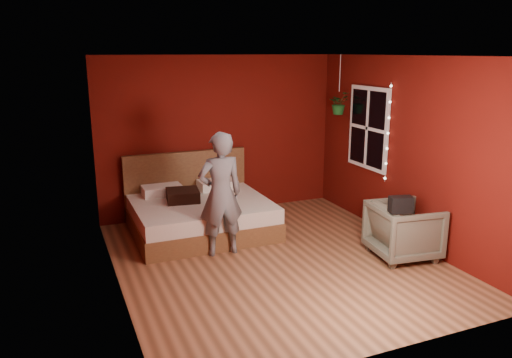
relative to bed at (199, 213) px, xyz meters
name	(u,v)px	position (x,y,z in m)	size (l,w,h in m)	color
floor	(277,260)	(0.61, -1.45, -0.28)	(4.50, 4.50, 0.00)	#975D3C
room_walls	(278,133)	(0.61, -1.45, 1.39)	(4.04, 4.54, 2.62)	#560E09
window	(368,128)	(2.58, -0.55, 1.22)	(0.05, 0.97, 1.27)	white
fairy_lights	(388,133)	(2.55, -1.07, 1.22)	(0.04, 0.04, 1.45)	silver
bed	(199,213)	(0.00, 0.00, 0.00)	(1.99, 1.69, 1.10)	brown
person	(220,194)	(0.02, -0.95, 0.55)	(0.61, 0.40, 1.66)	slate
armchair	(404,231)	(2.20, -1.99, 0.08)	(0.79, 0.81, 0.74)	#5E5B4A
handbag	(401,204)	(1.91, -2.25, 0.55)	(0.28, 0.14, 0.20)	black
throw_pillow	(183,195)	(-0.24, 0.03, 0.30)	(0.47, 0.47, 0.17)	black
hanging_plant	(339,103)	(2.39, 0.03, 1.55)	(0.40, 0.36, 0.94)	silver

